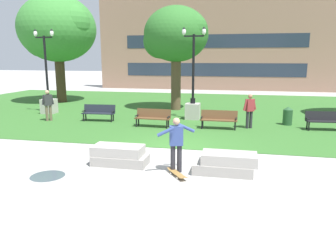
{
  "coord_description": "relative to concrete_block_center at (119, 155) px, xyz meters",
  "views": [
    {
      "loc": [
        2.33,
        -12.05,
        3.48
      ],
      "look_at": [
        0.07,
        -1.4,
        1.2
      ],
      "focal_mm": 35.0,
      "sensor_mm": 36.0,
      "label": 1
    }
  ],
  "objects": [
    {
      "name": "tree_far_left",
      "position": [
        -0.38,
        11.83,
        4.58
      ],
      "size": [
        4.4,
        4.2,
        6.75
      ],
      "color": "brown",
      "rests_on": "grass_lawn"
    },
    {
      "name": "trash_bin",
      "position": [
        6.36,
        7.93,
        0.2
      ],
      "size": [
        0.49,
        0.49,
        0.96
      ],
      "color": "#234C28",
      "rests_on": "grass_lawn"
    },
    {
      "name": "park_bench_near_right",
      "position": [
        -3.75,
        6.91,
        0.23
      ],
      "size": [
        1.83,
        0.64,
        0.9
      ],
      "color": "#1E232D",
      "rests_on": "grass_lawn"
    },
    {
      "name": "building_facade_distant",
      "position": [
        1.01,
        26.71,
        4.83
      ],
      "size": [
        25.58,
        1.03,
        10.29
      ],
      "color": "#8E6B56",
      "rests_on": "ground"
    },
    {
      "name": "skateboard",
      "position": [
        2.07,
        -0.71,
        -0.22
      ],
      "size": [
        0.76,
        0.94,
        0.14
      ],
      "color": "olive",
      "rests_on": "ground"
    },
    {
      "name": "park_bench_far_left",
      "position": [
        -0.42,
        6.02,
        0.23
      ],
      "size": [
        1.82,
        0.62,
        0.9
      ],
      "color": "brown",
      "rests_on": "grass_lawn"
    },
    {
      "name": "grass_lawn",
      "position": [
        1.41,
        12.21,
        -0.3
      ],
      "size": [
        40.0,
        20.0,
        0.02
      ],
      "primitive_type": "cube",
      "color": "#336628",
      "rests_on": "ground"
    },
    {
      "name": "person_bystander_near_lawn",
      "position": [
        4.36,
        6.65,
        0.68
      ],
      "size": [
        0.68,
        0.59,
        1.71
      ],
      "color": "#28282D",
      "rests_on": "grass_lawn"
    },
    {
      "name": "park_bench_far_right",
      "position": [
        7.95,
        6.98,
        0.23
      ],
      "size": [
        1.84,
        0.68,
        0.9
      ],
      "color": "black",
      "rests_on": "grass_lawn"
    },
    {
      "name": "puddle",
      "position": [
        -1.73,
        -1.5,
        -0.3
      ],
      "size": [
        1.02,
        1.02,
        0.01
      ],
      "primitive_type": "cylinder",
      "color": "#47515B",
      "rests_on": "ground"
    },
    {
      "name": "person_skateboarder",
      "position": [
        1.97,
        -0.34,
        0.67
      ],
      "size": [
        1.05,
        0.9,
        1.71
      ],
      "color": "#28282D",
      "rests_on": "ground"
    },
    {
      "name": "concrete_block_center",
      "position": [
        0.0,
        0.0,
        0.0
      ],
      "size": [
        1.81,
        0.9,
        0.64
      ],
      "color": "#9E9991",
      "rests_on": "ground"
    },
    {
      "name": "lamp_post_right",
      "position": [
        -7.89,
        8.65,
        0.76
      ],
      "size": [
        1.32,
        0.8,
        5.16
      ],
      "color": "#ADA89E",
      "rests_on": "grass_lawn"
    },
    {
      "name": "tree_near_left",
      "position": [
        -9.97,
        13.75,
        5.25
      ],
      "size": [
        6.14,
        5.85,
        8.11
      ],
      "color": "#42301E",
      "rests_on": "grass_lawn"
    },
    {
      "name": "park_bench_near_left",
      "position": [
        2.89,
        6.24,
        0.23
      ],
      "size": [
        1.8,
        0.55,
        0.9
      ],
      "color": "brown",
      "rests_on": "grass_lawn"
    },
    {
      "name": "person_bystander_far_lawn",
      "position": [
        -6.51,
        6.37,
        0.68
      ],
      "size": [
        0.58,
        0.47,
        1.71
      ],
      "color": "brown",
      "rests_on": "grass_lawn"
    },
    {
      "name": "lamp_post_left",
      "position": [
        1.27,
        8.58,
        0.75
      ],
      "size": [
        1.32,
        0.8,
        5.12
      ],
      "color": "#ADA89E",
      "rests_on": "grass_lawn"
    },
    {
      "name": "ground_plane",
      "position": [
        1.41,
        2.21,
        -0.31
      ],
      "size": [
        140.0,
        140.0,
        0.0
      ],
      "primitive_type": "plane",
      "color": "#A3A09B"
    },
    {
      "name": "concrete_block_left",
      "position": [
        3.48,
        -0.13,
        0.0
      ],
      "size": [
        1.91,
        0.9,
        0.64
      ],
      "color": "#9E9991",
      "rests_on": "ground"
    }
  ]
}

